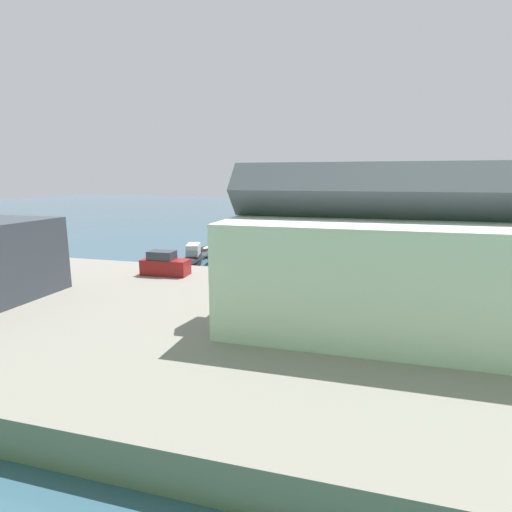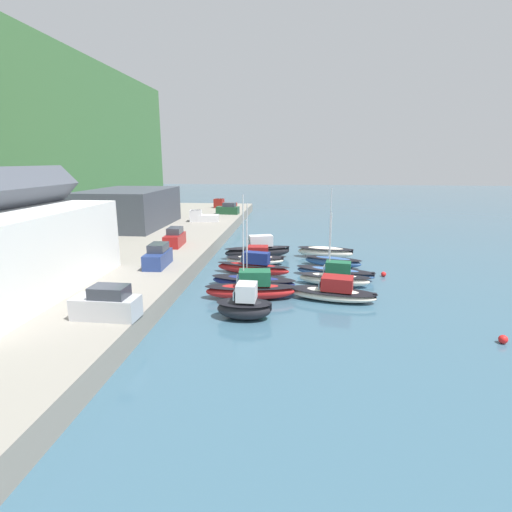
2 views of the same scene
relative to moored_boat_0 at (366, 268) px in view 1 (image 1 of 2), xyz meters
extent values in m
plane|color=#385B70|center=(11.08, -5.58, -1.03)|extent=(320.00, 320.00, 0.00)
cube|color=gray|center=(11.08, 19.12, -0.17)|extent=(108.94, 25.56, 1.73)
cube|color=white|center=(-1.10, 18.23, 3.83)|extent=(18.15, 10.24, 6.27)
cube|color=#474C56|center=(-1.10, 18.23, 8.57)|extent=(18.52, 3.21, 3.21)
ellipsoid|color=black|center=(0.00, 0.04, -0.28)|extent=(2.31, 4.17, 1.51)
ellipsoid|color=black|center=(0.00, 0.04, 0.25)|extent=(2.40, 4.25, 0.12)
cube|color=silver|center=(-0.01, -0.17, 1.12)|extent=(1.68, 1.49, 1.28)
cube|color=#8CA5B2|center=(0.02, 0.70, 0.93)|extent=(1.47, 0.15, 0.64)
cube|color=black|center=(-0.06, -1.91, 0.03)|extent=(0.37, 0.29, 0.56)
ellipsoid|color=red|center=(4.47, 0.06, -0.38)|extent=(2.75, 7.82, 1.31)
ellipsoid|color=black|center=(4.47, 0.06, 0.08)|extent=(2.84, 7.98, 0.12)
cube|color=#195638|center=(4.51, -0.32, 0.89)|extent=(1.77, 2.81, 1.23)
cube|color=#8CA5B2|center=(4.37, 1.16, 0.71)|extent=(1.37, 0.23, 0.61)
cylinder|color=silver|center=(4.42, 0.63, 4.09)|extent=(0.10, 0.10, 7.62)
ellipsoid|color=navy|center=(7.71, 0.16, -0.51)|extent=(3.24, 8.17, 1.05)
ellipsoid|color=black|center=(7.71, 0.16, -0.14)|extent=(3.35, 8.34, 0.12)
cylinder|color=silver|center=(7.80, 0.75, 2.71)|extent=(0.10, 0.10, 5.40)
ellipsoid|color=red|center=(12.02, 0.65, -0.42)|extent=(3.09, 7.92, 1.22)
ellipsoid|color=black|center=(12.02, 0.65, 0.00)|extent=(3.18, 8.09, 0.12)
cube|color=navy|center=(11.93, 0.27, 0.79)|extent=(1.66, 2.90, 1.20)
cube|color=#8CA5B2|center=(12.25, 1.75, 0.61)|extent=(0.99, 0.31, 0.60)
cylinder|color=silver|center=(12.14, 1.22, 3.30)|extent=(0.10, 0.10, 6.23)
ellipsoid|color=white|center=(16.19, 0.80, -0.54)|extent=(2.54, 6.66, 0.99)
ellipsoid|color=black|center=(16.19, 0.80, -0.19)|extent=(2.64, 6.80, 0.12)
cube|color=maroon|center=(16.21, 0.47, 0.53)|extent=(1.78, 2.37, 1.15)
cube|color=#8CA5B2|center=(16.14, 1.77, 0.36)|extent=(1.50, 0.17, 0.57)
cube|color=black|center=(16.34, -2.31, -0.34)|extent=(0.37, 0.30, 0.56)
ellipsoid|color=black|center=(19.13, 0.81, -0.26)|extent=(4.04, 8.17, 1.54)
ellipsoid|color=black|center=(19.13, 0.81, 0.28)|extent=(4.16, 8.34, 0.12)
cube|color=silver|center=(19.24, 0.43, 1.15)|extent=(2.12, 3.07, 1.28)
cube|color=#8CA5B2|center=(18.80, 1.91, 0.96)|extent=(1.22, 0.45, 0.64)
cube|color=black|center=(20.21, -2.82, 0.04)|extent=(0.42, 0.37, 0.56)
ellipsoid|color=white|center=(4.84, -6.96, -0.55)|extent=(3.85, 7.67, 0.96)
ellipsoid|color=black|center=(4.84, -6.96, -0.22)|extent=(3.97, 7.83, 0.12)
cube|color=maroon|center=(4.77, -7.32, 0.50)|extent=(2.29, 2.88, 1.14)
cube|color=#8CA5B2|center=(5.06, -5.92, 0.33)|extent=(1.60, 0.43, 0.57)
cube|color=black|center=(4.13, -10.37, -0.36)|extent=(0.41, 0.35, 0.56)
ellipsoid|color=white|center=(8.94, -7.48, -0.44)|extent=(2.75, 6.79, 1.18)
ellipsoid|color=black|center=(8.94, -7.48, -0.03)|extent=(2.84, 6.93, 0.12)
cube|color=#195638|center=(8.88, -7.80, 0.74)|extent=(1.63, 2.49, 1.19)
cube|color=#8CA5B2|center=(9.10, -6.51, 0.56)|extent=(1.15, 0.29, 0.60)
cylinder|color=silver|center=(9.02, -6.99, 3.05)|extent=(0.10, 0.10, 5.81)
ellipsoid|color=#33568E|center=(11.71, -7.81, -0.54)|extent=(4.33, 8.18, 0.98)
ellipsoid|color=black|center=(11.71, -7.81, -0.20)|extent=(4.45, 8.36, 0.12)
cube|color=black|center=(10.56, -11.40, -0.35)|extent=(0.43, 0.38, 0.56)
ellipsoid|color=#33568E|center=(16.02, -7.98, -0.47)|extent=(3.63, 6.57, 1.13)
ellipsoid|color=black|center=(16.02, -7.98, -0.07)|extent=(3.74, 6.71, 0.12)
cylinder|color=silver|center=(16.16, -7.53, 3.88)|extent=(0.10, 0.10, 7.57)
ellipsoid|color=white|center=(20.03, -7.42, -0.32)|extent=(3.02, 6.90, 1.42)
ellipsoid|color=black|center=(20.03, -7.42, 0.17)|extent=(3.12, 7.04, 0.12)
cube|color=black|center=(19.52, -10.55, -0.04)|extent=(0.40, 0.33, 0.56)
cube|color=#B7B7BC|center=(-4.83, 8.38, 1.39)|extent=(1.93, 4.25, 1.40)
cube|color=#333842|center=(-4.84, 8.06, 2.47)|extent=(1.60, 2.36, 0.76)
cube|color=maroon|center=(17.38, 10.54, 1.39)|extent=(4.28, 1.99, 1.40)
cube|color=#333842|center=(17.69, 10.56, 2.47)|extent=(2.38, 1.63, 0.76)
cube|color=navy|center=(8.05, 9.39, 1.39)|extent=(4.26, 1.96, 1.40)
cube|color=#333842|center=(8.36, 9.40, 2.47)|extent=(2.37, 1.62, 0.76)
sphere|color=red|center=(12.52, -12.85, -0.78)|extent=(0.51, 0.51, 0.51)
sphere|color=red|center=(-2.53, -17.33, -0.74)|extent=(0.58, 0.58, 0.58)
camera|label=1|loc=(0.27, 42.03, 9.30)|focal=28.00mm
camera|label=2|loc=(-27.99, -3.58, 10.63)|focal=28.00mm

